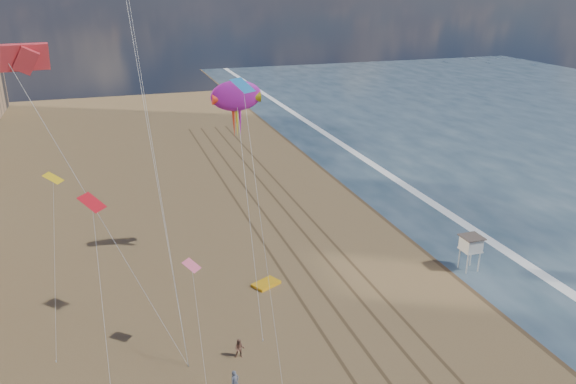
{
  "coord_description": "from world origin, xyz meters",
  "views": [
    {
      "loc": [
        -16.09,
        -18.99,
        27.22
      ],
      "look_at": [
        -1.42,
        26.0,
        9.5
      ],
      "focal_mm": 35.0,
      "sensor_mm": 36.0,
      "label": 1
    }
  ],
  "objects_px": {
    "grounded_kite": "(266,284)",
    "kite_flyer_b": "(240,349)",
    "lifeguard_stand": "(471,244)",
    "kite_flyer_a": "(235,382)",
    "show_kite": "(236,96)"
  },
  "relations": [
    {
      "from": "show_kite",
      "to": "kite_flyer_a",
      "type": "height_order",
      "value": "show_kite"
    },
    {
      "from": "lifeguard_stand",
      "to": "show_kite",
      "type": "xyz_separation_m",
      "value": [
        -21.29,
        9.11,
        14.36
      ]
    },
    {
      "from": "grounded_kite",
      "to": "kite_flyer_b",
      "type": "bearing_deg",
      "value": -143.53
    },
    {
      "from": "lifeguard_stand",
      "to": "grounded_kite",
      "type": "distance_m",
      "value": 20.71
    },
    {
      "from": "kite_flyer_a",
      "to": "kite_flyer_b",
      "type": "height_order",
      "value": "kite_flyer_a"
    },
    {
      "from": "grounded_kite",
      "to": "kite_flyer_a",
      "type": "relative_size",
      "value": 1.39
    },
    {
      "from": "show_kite",
      "to": "kite_flyer_a",
      "type": "relative_size",
      "value": 12.05
    },
    {
      "from": "kite_flyer_a",
      "to": "kite_flyer_b",
      "type": "xyz_separation_m",
      "value": [
        1.24,
        3.75,
        -0.09
      ]
    },
    {
      "from": "kite_flyer_b",
      "to": "lifeguard_stand",
      "type": "bearing_deg",
      "value": 31.58
    },
    {
      "from": "kite_flyer_a",
      "to": "kite_flyer_b",
      "type": "relative_size",
      "value": 1.11
    },
    {
      "from": "grounded_kite",
      "to": "kite_flyer_b",
      "type": "height_order",
      "value": "kite_flyer_b"
    },
    {
      "from": "kite_flyer_a",
      "to": "kite_flyer_b",
      "type": "bearing_deg",
      "value": 46.96
    },
    {
      "from": "show_kite",
      "to": "lifeguard_stand",
      "type": "bearing_deg",
      "value": -23.17
    },
    {
      "from": "lifeguard_stand",
      "to": "kite_flyer_a",
      "type": "distance_m",
      "value": 28.53
    },
    {
      "from": "lifeguard_stand",
      "to": "kite_flyer_b",
      "type": "relative_size",
      "value": 2.27
    }
  ]
}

